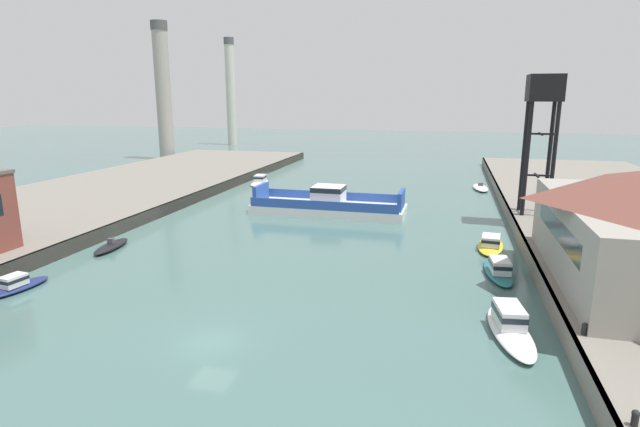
{
  "coord_description": "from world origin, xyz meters",
  "views": [
    {
      "loc": [
        13.24,
        -25.28,
        14.33
      ],
      "look_at": [
        0.0,
        26.41,
        2.0
      ],
      "focal_mm": 28.33,
      "sensor_mm": 36.0,
      "label": 1
    }
  ],
  "objects_px": {
    "crane_tower": "(543,104)",
    "moored_boat_far_left": "(480,188)",
    "moored_boat_mid_left": "(499,269)",
    "chain_ferry": "(329,205)",
    "smokestack_distant_b": "(230,89)",
    "moored_boat_near_right": "(111,246)",
    "moored_boat_upstream_a": "(491,244)",
    "moored_boat_mid_right": "(510,325)",
    "moored_boat_far_right": "(260,180)",
    "moored_boat_near_left": "(17,284)",
    "smokestack_distant_a": "(163,87)"
  },
  "relations": [
    {
      "from": "moored_boat_far_left",
      "to": "smokestack_distant_a",
      "type": "distance_m",
      "value": 75.03
    },
    {
      "from": "moored_boat_near_right",
      "to": "moored_boat_far_right",
      "type": "distance_m",
      "value": 39.18
    },
    {
      "from": "moored_boat_upstream_a",
      "to": "crane_tower",
      "type": "distance_m",
      "value": 17.66
    },
    {
      "from": "moored_boat_near_right",
      "to": "chain_ferry",
      "type": "bearing_deg",
      "value": 50.29
    },
    {
      "from": "moored_boat_far_left",
      "to": "moored_boat_upstream_a",
      "type": "relative_size",
      "value": 1.0
    },
    {
      "from": "moored_boat_near_left",
      "to": "moored_boat_mid_right",
      "type": "relative_size",
      "value": 0.65
    },
    {
      "from": "moored_boat_mid_left",
      "to": "moored_boat_upstream_a",
      "type": "height_order",
      "value": "moored_boat_mid_left"
    },
    {
      "from": "chain_ferry",
      "to": "moored_boat_near_left",
      "type": "distance_m",
      "value": 35.55
    },
    {
      "from": "moored_boat_near_left",
      "to": "crane_tower",
      "type": "distance_m",
      "value": 52.87
    },
    {
      "from": "moored_boat_far_left",
      "to": "moored_boat_far_right",
      "type": "xyz_separation_m",
      "value": [
        -36.04,
        -3.44,
        0.25
      ]
    },
    {
      "from": "crane_tower",
      "to": "smokestack_distant_a",
      "type": "xyz_separation_m",
      "value": [
        -73.93,
        46.13,
        2.86
      ]
    },
    {
      "from": "smokestack_distant_a",
      "to": "moored_boat_upstream_a",
      "type": "bearing_deg",
      "value": -39.56
    },
    {
      "from": "moored_boat_far_right",
      "to": "crane_tower",
      "type": "distance_m",
      "value": 46.78
    },
    {
      "from": "chain_ferry",
      "to": "smokestack_distant_a",
      "type": "relative_size",
      "value": 0.62
    },
    {
      "from": "moored_boat_far_right",
      "to": "smokestack_distant_b",
      "type": "distance_m",
      "value": 75.33
    },
    {
      "from": "moored_boat_upstream_a",
      "to": "smokestack_distant_a",
      "type": "relative_size",
      "value": 0.23
    },
    {
      "from": "smokestack_distant_b",
      "to": "moored_boat_upstream_a",
      "type": "bearing_deg",
      "value": -53.96
    },
    {
      "from": "moored_boat_mid_right",
      "to": "crane_tower",
      "type": "height_order",
      "value": "crane_tower"
    },
    {
      "from": "chain_ferry",
      "to": "moored_boat_near_left",
      "type": "relative_size",
      "value": 3.72
    },
    {
      "from": "moored_boat_mid_right",
      "to": "moored_boat_far_left",
      "type": "relative_size",
      "value": 1.13
    },
    {
      "from": "moored_boat_far_right",
      "to": "crane_tower",
      "type": "relative_size",
      "value": 0.49
    },
    {
      "from": "moored_boat_upstream_a",
      "to": "chain_ferry",
      "type": "bearing_deg",
      "value": 149.57
    },
    {
      "from": "chain_ferry",
      "to": "smokestack_distant_b",
      "type": "distance_m",
      "value": 99.45
    },
    {
      "from": "moored_boat_mid_left",
      "to": "chain_ferry",
      "type": "bearing_deg",
      "value": 135.21
    },
    {
      "from": "crane_tower",
      "to": "moored_boat_far_left",
      "type": "bearing_deg",
      "value": 101.11
    },
    {
      "from": "chain_ferry",
      "to": "moored_boat_upstream_a",
      "type": "relative_size",
      "value": 2.73
    },
    {
      "from": "moored_boat_mid_right",
      "to": "moored_boat_far_left",
      "type": "height_order",
      "value": "moored_boat_mid_right"
    },
    {
      "from": "moored_boat_far_left",
      "to": "smokestack_distant_b",
      "type": "distance_m",
      "value": 94.84
    },
    {
      "from": "moored_boat_near_right",
      "to": "crane_tower",
      "type": "distance_m",
      "value": 47.24
    },
    {
      "from": "moored_boat_mid_right",
      "to": "chain_ferry",
      "type": "bearing_deg",
      "value": 122.0
    },
    {
      "from": "crane_tower",
      "to": "moored_boat_far_right",
      "type": "bearing_deg",
      "value": 154.45
    },
    {
      "from": "crane_tower",
      "to": "moored_boat_near_right",
      "type": "bearing_deg",
      "value": -154.09
    },
    {
      "from": "moored_boat_far_right",
      "to": "moored_boat_mid_right",
      "type": "bearing_deg",
      "value": -54.21
    },
    {
      "from": "moored_boat_near_left",
      "to": "moored_boat_near_right",
      "type": "bearing_deg",
      "value": 89.62
    },
    {
      "from": "chain_ferry",
      "to": "moored_boat_near_right",
      "type": "bearing_deg",
      "value": -129.71
    },
    {
      "from": "moored_boat_mid_right",
      "to": "moored_boat_far_right",
      "type": "xyz_separation_m",
      "value": [
        -35.15,
        48.75,
        -0.1
      ]
    },
    {
      "from": "moored_boat_mid_left",
      "to": "smokestack_distant_b",
      "type": "xyz_separation_m",
      "value": [
        -69.4,
        102.95,
        16.21
      ]
    },
    {
      "from": "moored_boat_mid_left",
      "to": "smokestack_distant_a",
      "type": "relative_size",
      "value": 0.23
    },
    {
      "from": "moored_boat_mid_right",
      "to": "smokestack_distant_a",
      "type": "height_order",
      "value": "smokestack_distant_a"
    },
    {
      "from": "moored_boat_mid_left",
      "to": "moored_boat_far_right",
      "type": "distance_m",
      "value": 51.73
    },
    {
      "from": "moored_boat_near_left",
      "to": "moored_boat_mid_right",
      "type": "bearing_deg",
      "value": 2.45
    },
    {
      "from": "moored_boat_mid_right",
      "to": "smokestack_distant_b",
      "type": "xyz_separation_m",
      "value": [
        -69.13,
        113.99,
        16.12
      ]
    },
    {
      "from": "moored_boat_near_right",
      "to": "moored_boat_mid_left",
      "type": "bearing_deg",
      "value": 2.35
    },
    {
      "from": "chain_ferry",
      "to": "smokestack_distant_b",
      "type": "bearing_deg",
      "value": 120.96
    },
    {
      "from": "smokestack_distant_b",
      "to": "moored_boat_far_left",
      "type": "bearing_deg",
      "value": -41.43
    },
    {
      "from": "chain_ferry",
      "to": "moored_boat_far_left",
      "type": "xyz_separation_m",
      "value": [
        19.51,
        22.41,
        -0.78
      ]
    },
    {
      "from": "crane_tower",
      "to": "moored_boat_upstream_a",
      "type": "bearing_deg",
      "value": -116.16
    },
    {
      "from": "chain_ferry",
      "to": "moored_boat_mid_right",
      "type": "relative_size",
      "value": 2.4
    },
    {
      "from": "crane_tower",
      "to": "smokestack_distant_b",
      "type": "xyz_separation_m",
      "value": [
        -74.51,
        84.61,
        3.16
      ]
    },
    {
      "from": "moored_boat_near_right",
      "to": "moored_boat_mid_left",
      "type": "distance_m",
      "value": 35.68
    }
  ]
}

